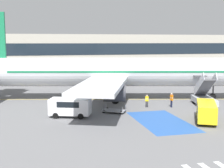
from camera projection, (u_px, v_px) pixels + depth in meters
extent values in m
plane|color=slate|center=(138.00, 99.00, 44.53)|extent=(600.00, 600.00, 0.00)
cube|color=gold|center=(127.00, 99.00, 44.52)|extent=(77.17, 18.46, 0.01)
cube|color=#2856A8|center=(161.00, 121.00, 32.23)|extent=(4.82, 9.54, 0.01)
cylinder|color=silver|center=(127.00, 72.00, 43.99)|extent=(35.23, 12.04, 4.02)
cube|color=#197A4C|center=(127.00, 70.00, 43.96)|extent=(32.51, 11.47, 0.24)
cube|color=silver|center=(105.00, 71.00, 52.33)|extent=(6.28, 16.28, 0.44)
cylinder|color=#38383D|center=(113.00, 79.00, 51.27)|extent=(3.02, 2.57, 2.02)
cube|color=silver|center=(102.00, 84.00, 35.78)|extent=(10.28, 16.57, 0.44)
cylinder|color=#38383D|center=(114.00, 93.00, 37.20)|extent=(3.02, 2.57, 2.02)
cube|color=silver|center=(1.00, 68.00, 47.63)|extent=(5.01, 7.10, 0.24)
cylinder|color=#38383D|center=(213.00, 86.00, 44.33)|extent=(0.20, 0.20, 3.11)
cylinder|color=black|center=(213.00, 96.00, 44.54)|extent=(0.88, 0.47, 0.84)
cylinder|color=#38383D|center=(115.00, 83.00, 47.33)|extent=(0.24, 0.24, 2.77)
cylinder|color=black|center=(115.00, 92.00, 47.52)|extent=(1.21, 0.84, 1.10)
cylinder|color=#38383D|center=(115.00, 89.00, 41.17)|extent=(0.24, 0.24, 2.77)
cylinder|color=black|center=(115.00, 100.00, 41.35)|extent=(1.21, 0.84, 1.10)
cube|color=#ADB2BA|center=(204.00, 100.00, 39.92)|extent=(3.25, 5.18, 0.70)
cylinder|color=black|center=(193.00, 101.00, 41.63)|extent=(0.38, 0.73, 0.70)
cylinder|color=black|center=(207.00, 101.00, 41.64)|extent=(0.38, 0.73, 0.70)
cylinder|color=black|center=(201.00, 106.00, 38.30)|extent=(0.38, 0.73, 0.70)
cylinder|color=black|center=(216.00, 106.00, 38.31)|extent=(0.38, 0.73, 0.70)
cube|color=#4C4C51|center=(205.00, 88.00, 39.70)|extent=(2.35, 4.38, 2.69)
cube|color=#4C4C51|center=(200.00, 76.00, 41.78)|extent=(1.86, 1.45, 0.12)
cube|color=silver|center=(199.00, 84.00, 39.63)|extent=(1.12, 4.47, 3.36)
cube|color=silver|center=(211.00, 84.00, 39.64)|extent=(1.12, 4.47, 3.36)
cube|color=#38383D|center=(70.00, 78.00, 63.43)|extent=(9.23, 3.80, 0.60)
cube|color=silver|center=(92.00, 76.00, 63.75)|extent=(2.32, 2.64, 1.60)
cube|color=black|center=(97.00, 74.00, 63.79)|extent=(0.34, 1.98, 0.70)
cylinder|color=#B7BCC4|center=(68.00, 71.00, 63.20)|extent=(6.43, 3.05, 2.16)
cylinder|color=gold|center=(68.00, 71.00, 63.20)|extent=(0.67, 2.23, 2.21)
cylinder|color=black|center=(90.00, 79.00, 64.99)|extent=(0.99, 0.42, 0.96)
cylinder|color=black|center=(90.00, 80.00, 62.65)|extent=(0.99, 0.42, 0.96)
cylinder|color=black|center=(68.00, 79.00, 64.59)|extent=(0.99, 0.42, 0.96)
cylinder|color=black|center=(68.00, 80.00, 62.25)|extent=(0.99, 0.42, 0.96)
cylinder|color=black|center=(56.00, 79.00, 64.37)|extent=(0.99, 0.42, 0.96)
cylinder|color=black|center=(55.00, 80.00, 62.03)|extent=(0.99, 0.42, 0.96)
cube|color=yellow|center=(206.00, 111.00, 32.07)|extent=(4.05, 5.51, 1.63)
cube|color=black|center=(206.00, 107.00, 32.02)|extent=(2.98, 3.42, 0.59)
cylinder|color=black|center=(197.00, 114.00, 33.95)|extent=(0.47, 0.66, 0.64)
cylinder|color=black|center=(213.00, 115.00, 33.56)|extent=(0.47, 0.66, 0.64)
cylinder|color=black|center=(198.00, 122.00, 30.81)|extent=(0.47, 0.66, 0.64)
cylinder|color=black|center=(216.00, 123.00, 30.42)|extent=(0.47, 0.66, 0.64)
cube|color=silver|center=(70.00, 106.00, 33.99)|extent=(4.85, 3.47, 1.70)
cube|color=black|center=(70.00, 103.00, 33.94)|extent=(3.00, 2.81, 0.61)
cylinder|color=black|center=(56.00, 116.00, 33.33)|extent=(0.67, 0.41, 0.64)
cylinder|color=black|center=(61.00, 112.00, 35.19)|extent=(0.67, 0.41, 0.64)
cylinder|color=black|center=(81.00, 116.00, 33.01)|extent=(0.67, 0.41, 0.64)
cylinder|color=black|center=(84.00, 112.00, 34.88)|extent=(0.67, 0.41, 0.64)
cube|color=gray|center=(114.00, 110.00, 36.15)|extent=(3.00, 2.63, 0.12)
cylinder|color=black|center=(124.00, 110.00, 36.44)|extent=(0.39, 0.29, 0.40)
cylinder|color=black|center=(121.00, 113.00, 35.24)|extent=(0.39, 0.29, 0.40)
cylinder|color=black|center=(107.00, 109.00, 37.07)|extent=(0.39, 0.29, 0.40)
cylinder|color=black|center=(104.00, 111.00, 35.86)|extent=(0.39, 0.29, 0.40)
cylinder|color=gray|center=(126.00, 107.00, 36.39)|extent=(0.05, 0.05, 0.55)
cylinder|color=gray|center=(122.00, 109.00, 35.09)|extent=(0.05, 0.05, 0.55)
cylinder|color=gray|center=(106.00, 106.00, 37.11)|extent=(0.05, 0.05, 0.55)
cylinder|color=gray|center=(102.00, 108.00, 35.81)|extent=(0.05, 0.05, 0.55)
cylinder|color=#2D2D33|center=(147.00, 104.00, 39.06)|extent=(0.14, 0.14, 0.77)
cylinder|color=#2D2D33|center=(146.00, 104.00, 39.09)|extent=(0.14, 0.14, 0.77)
cube|color=yellow|center=(147.00, 99.00, 38.98)|extent=(0.47, 0.36, 0.61)
cube|color=silver|center=(147.00, 99.00, 38.98)|extent=(0.48, 0.37, 0.06)
sphere|color=beige|center=(147.00, 96.00, 38.93)|extent=(0.21, 0.21, 0.21)
cylinder|color=#191E38|center=(171.00, 104.00, 39.10)|extent=(0.14, 0.14, 0.88)
cylinder|color=#191E38|center=(172.00, 104.00, 38.95)|extent=(0.14, 0.14, 0.88)
cube|color=orange|center=(172.00, 98.00, 38.92)|extent=(0.29, 0.45, 0.70)
cube|color=silver|center=(172.00, 98.00, 38.92)|extent=(0.30, 0.46, 0.06)
sphere|color=beige|center=(172.00, 94.00, 38.86)|extent=(0.24, 0.24, 0.24)
cube|color=#B2AD9E|center=(65.00, 50.00, 103.63)|extent=(123.44, 12.00, 10.49)
cube|color=#19232D|center=(67.00, 49.00, 97.73)|extent=(118.50, 0.10, 3.67)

